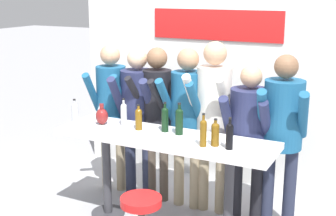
{
  "coord_description": "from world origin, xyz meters",
  "views": [
    {
      "loc": [
        1.99,
        -3.82,
        2.36
      ],
      "look_at": [
        0.0,
        0.09,
        1.24
      ],
      "focal_mm": 50.0,
      "sensor_mm": 36.0,
      "label": 1
    }
  ],
  "objects_px": {
    "wine_bottle_7": "(165,118)",
    "decorative_vase": "(102,116)",
    "person_center_right": "(213,109)",
    "wine_bottle_6": "(203,132)",
    "person_center": "(187,111)",
    "wine_bottle_3": "(215,133)",
    "wine_bottle_1": "(124,113)",
    "wine_glass_0": "(100,110)",
    "person_left": "(138,107)",
    "person_center_left": "(157,106)",
    "wine_bottle_4": "(75,112)",
    "person_right": "(249,129)",
    "person_far_right": "(283,124)",
    "wine_bottle_0": "(230,135)",
    "wine_bottle_2": "(139,118)",
    "wine_bottle_5": "(179,120)",
    "person_far_left": "(111,102)",
    "tasting_table": "(164,151)"
  },
  "relations": [
    {
      "from": "wine_bottle_2",
      "to": "wine_bottle_3",
      "type": "bearing_deg",
      "value": -7.65
    },
    {
      "from": "wine_bottle_7",
      "to": "decorative_vase",
      "type": "bearing_deg",
      "value": -174.3
    },
    {
      "from": "person_far_left",
      "to": "person_far_right",
      "type": "distance_m",
      "value": 2.0
    },
    {
      "from": "wine_bottle_3",
      "to": "wine_bottle_7",
      "type": "relative_size",
      "value": 0.85
    },
    {
      "from": "decorative_vase",
      "to": "wine_bottle_7",
      "type": "bearing_deg",
      "value": 5.7
    },
    {
      "from": "person_center",
      "to": "wine_bottle_0",
      "type": "xyz_separation_m",
      "value": [
        0.71,
        -0.65,
        0.02
      ]
    },
    {
      "from": "wine_bottle_4",
      "to": "tasting_table",
      "type": "bearing_deg",
      "value": 3.57
    },
    {
      "from": "wine_bottle_7",
      "to": "wine_glass_0",
      "type": "bearing_deg",
      "value": 178.82
    },
    {
      "from": "wine_bottle_0",
      "to": "wine_bottle_1",
      "type": "xyz_separation_m",
      "value": [
        -1.22,
        0.21,
        -0.0
      ]
    },
    {
      "from": "person_far_right",
      "to": "wine_bottle_0",
      "type": "xyz_separation_m",
      "value": [
        -0.31,
        -0.65,
        0.03
      ]
    },
    {
      "from": "person_left",
      "to": "wine_bottle_7",
      "type": "distance_m",
      "value": 0.75
    },
    {
      "from": "person_center_right",
      "to": "wine_bottle_2",
      "type": "bearing_deg",
      "value": -139.93
    },
    {
      "from": "person_center",
      "to": "person_far_right",
      "type": "relative_size",
      "value": 1.0
    },
    {
      "from": "person_left",
      "to": "person_center_left",
      "type": "xyz_separation_m",
      "value": [
        0.24,
        0.0,
        0.04
      ]
    },
    {
      "from": "person_center_right",
      "to": "wine_glass_0",
      "type": "height_order",
      "value": "person_center_right"
    },
    {
      "from": "person_far_left",
      "to": "wine_bottle_7",
      "type": "distance_m",
      "value": 1.05
    },
    {
      "from": "wine_bottle_2",
      "to": "wine_bottle_7",
      "type": "xyz_separation_m",
      "value": [
        0.26,
        0.06,
        0.02
      ]
    },
    {
      "from": "person_right",
      "to": "wine_bottle_1",
      "type": "height_order",
      "value": "person_right"
    },
    {
      "from": "wine_bottle_2",
      "to": "wine_bottle_4",
      "type": "distance_m",
      "value": 0.71
    },
    {
      "from": "tasting_table",
      "to": "wine_glass_0",
      "type": "distance_m",
      "value": 0.89
    },
    {
      "from": "person_right",
      "to": "wine_bottle_7",
      "type": "distance_m",
      "value": 0.84
    },
    {
      "from": "person_center",
      "to": "wine_bottle_2",
      "type": "xyz_separation_m",
      "value": [
        -0.3,
        -0.5,
        0.01
      ]
    },
    {
      "from": "wine_bottle_4",
      "to": "wine_bottle_6",
      "type": "relative_size",
      "value": 0.86
    },
    {
      "from": "wine_bottle_3",
      "to": "tasting_table",
      "type": "bearing_deg",
      "value": 173.13
    },
    {
      "from": "person_center",
      "to": "decorative_vase",
      "type": "bearing_deg",
      "value": -144.52
    },
    {
      "from": "person_center",
      "to": "person_center_right",
      "type": "height_order",
      "value": "person_center_right"
    },
    {
      "from": "wine_bottle_7",
      "to": "wine_glass_0",
      "type": "height_order",
      "value": "wine_bottle_7"
    },
    {
      "from": "wine_bottle_1",
      "to": "wine_glass_0",
      "type": "distance_m",
      "value": 0.32
    },
    {
      "from": "person_center",
      "to": "decorative_vase",
      "type": "relative_size",
      "value": 8.03
    },
    {
      "from": "wine_bottle_1",
      "to": "decorative_vase",
      "type": "xyz_separation_m",
      "value": [
        -0.23,
        -0.07,
        -0.04
      ]
    },
    {
      "from": "person_far_left",
      "to": "decorative_vase",
      "type": "xyz_separation_m",
      "value": [
        0.24,
        -0.53,
        -0.01
      ]
    },
    {
      "from": "wine_bottle_0",
      "to": "person_far_left",
      "type": "bearing_deg",
      "value": 158.32
    },
    {
      "from": "wine_bottle_6",
      "to": "wine_bottle_7",
      "type": "relative_size",
      "value": 1.03
    },
    {
      "from": "person_center",
      "to": "wine_bottle_5",
      "type": "bearing_deg",
      "value": -73.62
    },
    {
      "from": "tasting_table",
      "to": "wine_bottle_5",
      "type": "xyz_separation_m",
      "value": [
        0.12,
        0.09,
        0.3
      ]
    },
    {
      "from": "wine_bottle_0",
      "to": "person_center_right",
      "type": "bearing_deg",
      "value": 121.96
    },
    {
      "from": "person_center_right",
      "to": "wine_bottle_6",
      "type": "relative_size",
      "value": 6.02
    },
    {
      "from": "wine_bottle_0",
      "to": "wine_bottle_2",
      "type": "xyz_separation_m",
      "value": [
        -1.01,
        0.14,
        -0.01
      ]
    },
    {
      "from": "person_center_right",
      "to": "wine_bottle_6",
      "type": "xyz_separation_m",
      "value": [
        0.18,
        -0.7,
        -0.03
      ]
    },
    {
      "from": "person_right",
      "to": "wine_bottle_0",
      "type": "relative_size",
      "value": 5.67
    },
    {
      "from": "person_center",
      "to": "wine_bottle_3",
      "type": "xyz_separation_m",
      "value": [
        0.56,
        -0.62,
        0.01
      ]
    },
    {
      "from": "tasting_table",
      "to": "wine_bottle_6",
      "type": "distance_m",
      "value": 0.57
    },
    {
      "from": "wine_bottle_7",
      "to": "wine_bottle_1",
      "type": "bearing_deg",
      "value": -179.65
    },
    {
      "from": "decorative_vase",
      "to": "wine_bottle_5",
      "type": "bearing_deg",
      "value": 3.21
    },
    {
      "from": "person_far_left",
      "to": "wine_bottle_1",
      "type": "xyz_separation_m",
      "value": [
        0.46,
        -0.46,
        0.03
      ]
    },
    {
      "from": "tasting_table",
      "to": "person_far_right",
      "type": "distance_m",
      "value": 1.18
    },
    {
      "from": "wine_bottle_5",
      "to": "person_center_left",
      "type": "bearing_deg",
      "value": 136.27
    },
    {
      "from": "wine_bottle_2",
      "to": "wine_bottle_5",
      "type": "xyz_separation_m",
      "value": [
        0.43,
        0.04,
        0.02
      ]
    },
    {
      "from": "person_left",
      "to": "wine_bottle_4",
      "type": "xyz_separation_m",
      "value": [
        -0.38,
        -0.64,
        0.04
      ]
    },
    {
      "from": "wine_bottle_3",
      "to": "wine_bottle_6",
      "type": "bearing_deg",
      "value": -143.95
    }
  ]
}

